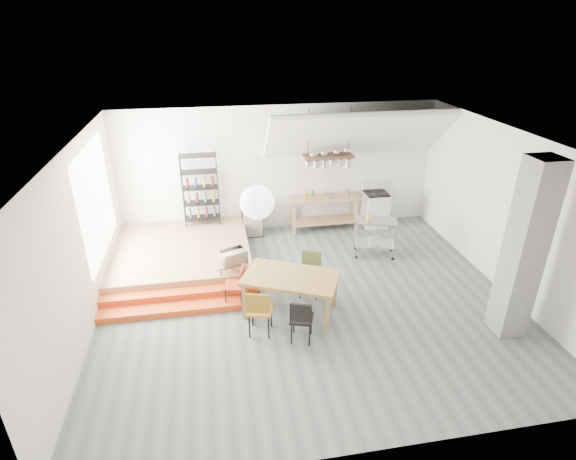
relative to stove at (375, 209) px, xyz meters
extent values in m
plane|color=#515B5E|center=(-2.50, -3.16, -0.48)|extent=(8.00, 8.00, 0.00)
cube|color=silver|center=(-2.50, 0.34, 1.12)|extent=(8.00, 0.04, 3.20)
cube|color=silver|center=(-6.50, -3.16, 1.12)|extent=(0.04, 7.00, 3.20)
cube|color=silver|center=(1.50, -3.16, 1.12)|extent=(0.04, 7.00, 3.20)
cube|color=white|center=(-2.50, -3.16, 2.72)|extent=(8.00, 7.00, 0.02)
cube|color=white|center=(-0.70, -0.26, 2.07)|extent=(4.40, 1.44, 1.32)
cube|color=white|center=(-6.48, -1.66, 1.32)|extent=(0.02, 2.50, 2.20)
cube|color=#A47B52|center=(-5.00, -1.16, -0.28)|extent=(3.00, 3.00, 0.40)
cube|color=#C94617|center=(-5.00, -3.11, -0.41)|extent=(3.00, 0.35, 0.13)
cube|color=#C94617|center=(-5.00, -2.76, -0.35)|extent=(3.00, 0.35, 0.27)
cube|color=slate|center=(0.80, -4.66, 1.12)|extent=(0.50, 0.50, 3.20)
cube|color=#A47B52|center=(-1.40, -0.01, 0.40)|extent=(1.80, 0.60, 0.06)
cube|color=#A47B52|center=(-1.40, -0.01, -0.23)|extent=(1.70, 0.55, 0.04)
cube|color=#A47B52|center=(-0.58, 0.21, -0.05)|extent=(0.06, 0.06, 0.86)
cube|color=#A47B52|center=(-2.22, 0.21, -0.05)|extent=(0.06, 0.06, 0.86)
cube|color=#A47B52|center=(-0.58, -0.23, -0.05)|extent=(0.06, 0.06, 0.86)
cube|color=#A47B52|center=(-2.22, -0.23, -0.05)|extent=(0.06, 0.06, 0.86)
cube|color=white|center=(0.00, -0.01, -0.03)|extent=(0.60, 0.60, 0.90)
cube|color=black|center=(0.00, -0.01, 0.44)|extent=(0.58, 0.58, 0.03)
cube|color=white|center=(0.00, 0.27, 0.57)|extent=(0.60, 0.05, 0.25)
cylinder|color=black|center=(0.14, 0.13, 0.46)|extent=(0.18, 0.18, 0.02)
cylinder|color=black|center=(-0.14, 0.13, 0.46)|extent=(0.18, 0.18, 0.02)
cylinder|color=black|center=(0.14, -0.15, 0.46)|extent=(0.18, 0.18, 0.02)
cylinder|color=black|center=(-0.14, -0.15, 0.46)|extent=(0.18, 0.18, 0.02)
cube|color=#3F2819|center=(-1.40, -0.21, 1.57)|extent=(1.20, 0.50, 0.05)
cylinder|color=black|center=(-1.90, -0.21, 2.14)|extent=(0.02, 0.02, 1.15)
cylinder|color=black|center=(-0.90, -0.21, 2.14)|extent=(0.02, 0.02, 1.15)
cylinder|color=silver|center=(-1.90, -0.26, 1.43)|extent=(0.16, 0.16, 0.12)
cylinder|color=silver|center=(-1.70, -0.26, 1.41)|extent=(0.20, 0.20, 0.16)
cylinder|color=silver|center=(-1.50, -0.26, 1.39)|extent=(0.16, 0.16, 0.20)
cylinder|color=silver|center=(-1.30, -0.26, 1.43)|extent=(0.20, 0.20, 0.12)
cylinder|color=silver|center=(-1.10, -0.26, 1.41)|extent=(0.16, 0.16, 0.16)
cylinder|color=silver|center=(-0.90, -0.26, 1.39)|extent=(0.20, 0.20, 0.20)
cylinder|color=black|center=(-4.08, 0.22, 0.82)|extent=(0.02, 0.02, 1.80)
cylinder|color=black|center=(-4.92, 0.22, 0.82)|extent=(0.02, 0.02, 1.80)
cylinder|color=black|center=(-4.08, -0.14, 0.82)|extent=(0.02, 0.02, 1.80)
cylinder|color=black|center=(-4.92, -0.14, 0.82)|extent=(0.02, 0.02, 1.80)
cube|color=black|center=(-4.50, 0.04, 0.07)|extent=(0.88, 0.38, 0.02)
cube|color=black|center=(-4.50, 0.04, 0.47)|extent=(0.88, 0.38, 0.02)
cube|color=black|center=(-4.50, 0.04, 0.87)|extent=(0.88, 0.38, 0.02)
cube|color=black|center=(-4.50, 0.04, 1.27)|extent=(0.88, 0.38, 0.02)
cube|color=black|center=(-4.50, 0.04, 1.67)|extent=(0.88, 0.38, 0.03)
cylinder|color=#327D3E|center=(-4.50, 0.04, 0.21)|extent=(0.07, 0.07, 0.24)
cylinder|color=#A17E1A|center=(-4.50, 0.04, 0.61)|extent=(0.07, 0.07, 0.24)
cylinder|color=maroon|center=(-4.50, 0.04, 1.01)|extent=(0.07, 0.07, 0.24)
cube|color=#A47B52|center=(-3.90, -2.41, 0.07)|extent=(0.60, 0.40, 0.03)
cylinder|color=black|center=(-3.63, -2.24, -0.01)|extent=(0.02, 0.02, 0.13)
cylinder|color=black|center=(-4.17, -2.24, -0.01)|extent=(0.02, 0.02, 0.13)
cylinder|color=black|center=(-3.63, -2.58, -0.01)|extent=(0.02, 0.02, 0.13)
cylinder|color=black|center=(-4.17, -2.58, -0.01)|extent=(0.02, 0.02, 0.13)
sphere|color=white|center=(-3.46, -3.25, 1.72)|extent=(0.60, 0.60, 0.60)
cube|color=olive|center=(-2.92, -3.50, 0.30)|extent=(1.95, 1.59, 0.06)
cube|color=olive|center=(-2.05, -3.45, -0.11)|extent=(0.10, 0.10, 0.75)
cube|color=olive|center=(-3.44, -2.81, -0.11)|extent=(0.10, 0.10, 0.75)
cube|color=olive|center=(-2.39, -4.19, -0.11)|extent=(0.10, 0.10, 0.75)
cube|color=olive|center=(-3.78, -3.55, -0.11)|extent=(0.10, 0.10, 0.75)
cube|color=#A26C1B|center=(-3.55, -3.97, -0.01)|extent=(0.52, 0.52, 0.04)
cube|color=#A26C1B|center=(-3.60, -4.16, 0.25)|extent=(0.40, 0.15, 0.37)
cylinder|color=black|center=(-3.75, -4.09, -0.25)|extent=(0.03, 0.03, 0.46)
cylinder|color=black|center=(-3.43, -4.18, -0.25)|extent=(0.03, 0.03, 0.46)
cylinder|color=black|center=(-3.66, -3.77, -0.25)|extent=(0.03, 0.03, 0.46)
cylinder|color=black|center=(-3.34, -3.86, -0.25)|extent=(0.03, 0.03, 0.46)
cube|color=black|center=(-2.87, -4.29, -0.05)|extent=(0.49, 0.49, 0.04)
cube|color=black|center=(-2.92, -4.45, 0.20)|extent=(0.36, 0.15, 0.34)
cylinder|color=black|center=(-3.06, -4.39, -0.27)|extent=(0.03, 0.03, 0.43)
cylinder|color=black|center=(-2.77, -4.48, -0.27)|extent=(0.03, 0.03, 0.43)
cylinder|color=black|center=(-2.97, -4.09, -0.27)|extent=(0.03, 0.03, 0.43)
cylinder|color=black|center=(-2.67, -4.19, -0.27)|extent=(0.03, 0.03, 0.43)
cube|color=#52602D|center=(-2.43, -2.96, -0.01)|extent=(0.54, 0.54, 0.04)
cube|color=#52602D|center=(-2.36, -2.79, 0.25)|extent=(0.38, 0.18, 0.36)
cylinder|color=black|center=(-2.22, -2.87, -0.25)|extent=(0.03, 0.03, 0.46)
cylinder|color=black|center=(-2.53, -2.75, -0.25)|extent=(0.03, 0.03, 0.46)
cylinder|color=black|center=(-2.34, -3.18, -0.25)|extent=(0.03, 0.03, 0.46)
cylinder|color=black|center=(-2.65, -3.05, -0.25)|extent=(0.03, 0.03, 0.46)
cube|color=#B12E19|center=(-3.93, -3.03, -0.06)|extent=(0.45, 0.45, 0.04)
cube|color=#B12E19|center=(-3.77, -3.07, 0.18)|extent=(0.12, 0.36, 0.33)
cylinder|color=black|center=(-3.82, -3.21, -0.27)|extent=(0.03, 0.03, 0.41)
cylinder|color=black|center=(-3.75, -2.92, -0.27)|extent=(0.03, 0.03, 0.41)
cylinder|color=black|center=(-4.12, -3.14, -0.27)|extent=(0.03, 0.03, 0.41)
cylinder|color=black|center=(-4.05, -2.85, -0.27)|extent=(0.03, 0.03, 0.41)
cube|color=silver|center=(-0.57, -1.60, 0.40)|extent=(1.00, 0.73, 0.04)
cube|color=silver|center=(-0.57, -1.60, -0.18)|extent=(1.00, 0.73, 0.03)
cylinder|color=silver|center=(-0.10, -1.50, -0.03)|extent=(0.03, 0.03, 0.86)
sphere|color=black|center=(-0.10, -1.50, -0.44)|extent=(0.08, 0.08, 0.08)
cylinder|color=silver|center=(-0.91, -1.27, -0.03)|extent=(0.03, 0.03, 0.86)
sphere|color=black|center=(-0.91, -1.27, -0.44)|extent=(0.08, 0.08, 0.08)
cylinder|color=silver|center=(-0.23, -1.92, -0.03)|extent=(0.03, 0.03, 0.86)
sphere|color=black|center=(-0.23, -1.92, -0.44)|extent=(0.08, 0.08, 0.08)
cylinder|color=silver|center=(-1.03, -1.69, -0.03)|extent=(0.03, 0.03, 0.86)
sphere|color=black|center=(-1.03, -1.69, -0.44)|extent=(0.08, 0.08, 0.08)
cube|color=black|center=(-3.27, 0.04, -0.04)|extent=(0.51, 0.51, 0.87)
imported|color=beige|center=(-3.90, -2.41, 0.22)|extent=(0.60, 0.51, 0.28)
imported|color=silver|center=(-1.27, -0.06, 0.46)|extent=(0.28, 0.28, 0.06)
camera|label=1|loc=(-4.19, -10.42, 4.64)|focal=28.00mm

